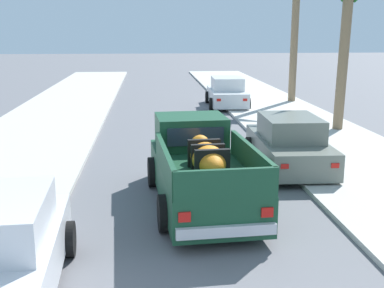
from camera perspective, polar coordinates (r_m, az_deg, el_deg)
sidewalk_left at (r=17.15m, az=-19.35°, el=-0.66°), size 4.66×60.00×0.12m
sidewalk_right at (r=17.73m, az=15.43°, el=0.04°), size 4.66×60.00×0.12m
curb_left at (r=16.95m, az=-16.30°, el=-0.64°), size 0.16×60.00×0.10m
curb_right at (r=17.43m, az=12.56°, el=-0.05°), size 0.16×60.00×0.10m
pickup_truck at (r=11.32m, az=0.95°, el=-2.85°), size 2.45×5.32×1.80m
car_left_near at (r=25.75m, az=4.07°, el=5.92°), size 2.16×4.32×1.54m
car_left_mid at (r=14.42m, az=11.18°, el=-0.01°), size 2.12×4.30×1.54m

